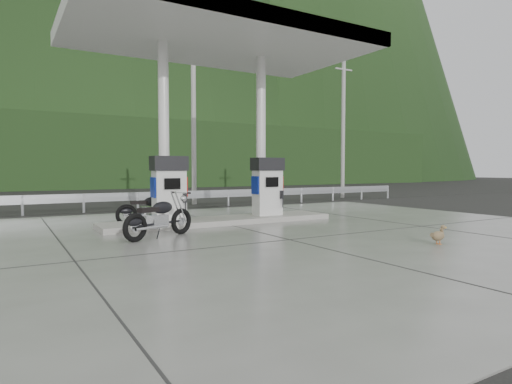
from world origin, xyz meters
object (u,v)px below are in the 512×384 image
motorcycle_right (150,209)px  duck (438,236)px  gas_pump_left (169,189)px  motorcycle_left (159,218)px  gas_pump_right (267,187)px

motorcycle_right → duck: bearing=-50.7°
gas_pump_left → motorcycle_left: size_ratio=0.94×
motorcycle_right → duck: size_ratio=3.84×
motorcycle_right → duck: 7.68m
gas_pump_right → motorcycle_left: size_ratio=0.94×
gas_pump_left → duck: 6.90m
motorcycle_right → duck: motorcycle_right is taller
motorcycle_left → motorcycle_right: 2.59m
gas_pump_right → motorcycle_right: bearing=167.0°
gas_pump_left → motorcycle_left: (-0.83, -1.73, -0.60)m
gas_pump_right → gas_pump_left: bearing=180.0°
gas_pump_left → motorcycle_right: bearing=109.9°
gas_pump_left → gas_pump_right: 3.20m
gas_pump_left → gas_pump_right: (3.20, 0.00, 0.00)m
motorcycle_left → gas_pump_left: bearing=39.6°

